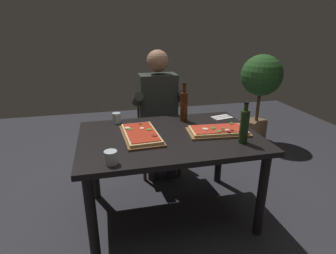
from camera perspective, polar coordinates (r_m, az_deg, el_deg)
ground_plane at (r=2.54m, az=0.27°, el=-17.37°), size 6.40×6.40×0.00m
dining_table at (r=2.20m, az=0.30°, el=-3.99°), size 1.40×0.96×0.74m
pizza_rectangular_front at (r=2.23m, az=10.31°, el=-0.78°), size 0.50×0.30×0.05m
pizza_rectangular_left at (r=2.14m, az=-5.65°, el=-1.50°), size 0.30×0.51×0.05m
wine_bottle_dark at (r=2.45m, az=3.32°, el=4.42°), size 0.07×0.07×0.34m
oil_bottle_amber at (r=2.06m, az=15.54°, el=0.25°), size 0.07×0.07×0.31m
tumbler_near_camera at (r=2.46m, az=-10.62°, el=1.75°), size 0.07×0.07×0.09m
tumbler_far_side at (r=1.75m, az=-11.76°, el=-6.37°), size 0.08×0.08×0.09m
napkin_cutlery_set at (r=2.62m, az=11.13°, el=1.99°), size 0.20×0.14×0.01m
diner_chair at (r=3.05m, az=-2.27°, el=-0.11°), size 0.44×0.44×0.87m
seated_diner at (r=2.86m, az=-1.87°, el=3.88°), size 0.53×0.41×1.33m
potted_plant_corner at (r=3.95m, az=18.68°, el=8.51°), size 0.55×0.55×1.20m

